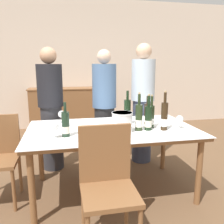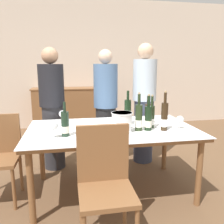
# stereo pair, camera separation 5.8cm
# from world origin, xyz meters

# --- Properties ---
(ground_plane) EXTENTS (12.00, 12.00, 0.00)m
(ground_plane) POSITION_xyz_m (0.00, 0.00, 0.00)
(ground_plane) COLOR brown
(back_wall) EXTENTS (8.00, 0.10, 2.80)m
(back_wall) POSITION_xyz_m (0.00, 3.01, 1.40)
(back_wall) COLOR beige
(back_wall) RESTS_ON ground_plane
(sideboard_cabinet) EXTENTS (1.63, 0.46, 0.91)m
(sideboard_cabinet) POSITION_xyz_m (-0.41, 2.72, 0.46)
(sideboard_cabinet) COLOR brown
(sideboard_cabinet) RESTS_ON ground_plane
(dining_table) EXTENTS (1.80, 1.06, 0.74)m
(dining_table) POSITION_xyz_m (0.00, 0.00, 0.67)
(dining_table) COLOR brown
(dining_table) RESTS_ON ground_plane
(ice_bucket) EXTENTS (0.22, 0.22, 0.20)m
(ice_bucket) POSITION_xyz_m (0.07, -0.16, 0.84)
(ice_bucket) COLOR white
(ice_bucket) RESTS_ON dining_table
(wine_bottle_0) EXTENTS (0.08, 0.08, 0.33)m
(wine_bottle_0) POSITION_xyz_m (-0.49, -0.20, 0.85)
(wine_bottle_0) COLOR #1E3323
(wine_bottle_0) RESTS_ON dining_table
(wine_bottle_1) EXTENTS (0.08, 0.08, 0.33)m
(wine_bottle_1) POSITION_xyz_m (0.43, 0.08, 0.85)
(wine_bottle_1) COLOR #332314
(wine_bottle_1) RESTS_ON dining_table
(wine_bottle_2) EXTENTS (0.08, 0.08, 0.38)m
(wine_bottle_2) POSITION_xyz_m (0.36, -0.14, 0.86)
(wine_bottle_2) COLOR black
(wine_bottle_2) RESTS_ON dining_table
(wine_bottle_3) EXTENTS (0.08, 0.08, 0.40)m
(wine_bottle_3) POSITION_xyz_m (0.26, -0.13, 0.87)
(wine_bottle_3) COLOR #28381E
(wine_bottle_3) RESTS_ON dining_table
(wine_bottle_4) EXTENTS (0.08, 0.08, 0.39)m
(wine_bottle_4) POSITION_xyz_m (0.21, 0.13, 0.87)
(wine_bottle_4) COLOR black
(wine_bottle_4) RESTS_ON dining_table
(wine_bottle_5) EXTENTS (0.06, 0.06, 0.36)m
(wine_bottle_5) POSITION_xyz_m (0.43, -0.05, 0.86)
(wine_bottle_5) COLOR #28381E
(wine_bottle_5) RESTS_ON dining_table
(wine_bottle_6) EXTENTS (0.07, 0.07, 0.42)m
(wine_bottle_6) POSITION_xyz_m (0.52, -0.17, 0.88)
(wine_bottle_6) COLOR #332314
(wine_bottle_6) RESTS_ON dining_table
(wine_glass_0) EXTENTS (0.08, 0.08, 0.15)m
(wine_glass_0) POSITION_xyz_m (-0.53, 0.37, 0.84)
(wine_glass_0) COLOR white
(wine_glass_0) RESTS_ON dining_table
(wine_glass_1) EXTENTS (0.09, 0.09, 0.16)m
(wine_glass_1) POSITION_xyz_m (-0.60, -0.23, 0.85)
(wine_glass_1) COLOR white
(wine_glass_1) RESTS_ON dining_table
(wine_glass_2) EXTENTS (0.09, 0.09, 0.14)m
(wine_glass_2) POSITION_xyz_m (0.71, -0.16, 0.84)
(wine_glass_2) COLOR white
(wine_glass_2) RESTS_ON dining_table
(chair_near_front) EXTENTS (0.42, 0.42, 0.95)m
(chair_near_front) POSITION_xyz_m (-0.19, -0.76, 0.55)
(chair_near_front) COLOR brown
(chair_near_front) RESTS_ON ground_plane
(person_host) EXTENTS (0.33, 0.33, 1.63)m
(person_host) POSITION_xyz_m (-0.67, 0.77, 0.82)
(person_host) COLOR #2D2D33
(person_host) RESTS_ON ground_plane
(person_guest_left) EXTENTS (0.33, 0.33, 1.61)m
(person_guest_left) POSITION_xyz_m (0.05, 0.78, 0.81)
(person_guest_left) COLOR #262628
(person_guest_left) RESTS_ON ground_plane
(person_guest_right) EXTENTS (0.33, 0.33, 1.70)m
(person_guest_right) POSITION_xyz_m (0.61, 0.76, 0.86)
(person_guest_right) COLOR #383F56
(person_guest_right) RESTS_ON ground_plane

